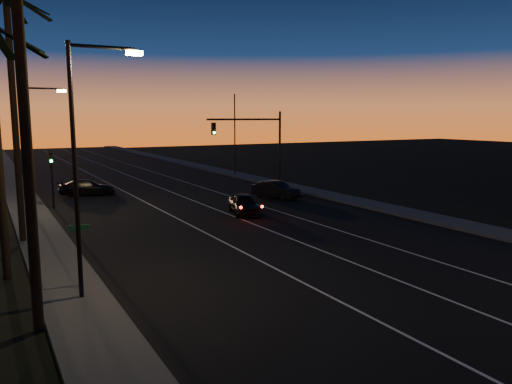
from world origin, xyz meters
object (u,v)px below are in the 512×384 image
right_car (276,190)px  cross_car (87,188)px  lead_car (244,204)px  signal_mast (256,137)px

right_car → cross_car: size_ratio=0.92×
right_car → cross_car: (-13.02, 8.98, -0.04)m
right_car → cross_car: bearing=145.4°
lead_car → cross_car: (-7.70, 13.55, -0.03)m
lead_car → right_car: size_ratio=1.07×
signal_mast → cross_car: size_ratio=1.46×
lead_car → right_car: (5.32, 4.58, 0.01)m
signal_mast → right_car: (-0.35, -3.93, -4.08)m
lead_car → cross_car: size_ratio=0.98×
cross_car → lead_car: bearing=-60.4°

